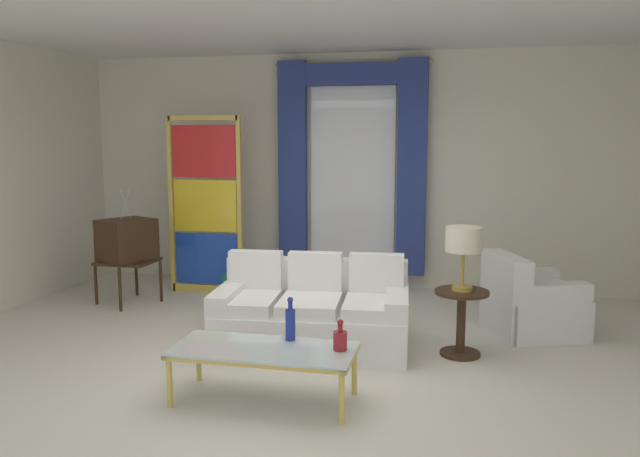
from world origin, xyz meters
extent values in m
plane|color=silver|center=(0.00, 0.00, 0.00)|extent=(16.00, 16.00, 0.00)
cube|color=silver|center=(0.00, 3.06, 1.50)|extent=(8.00, 0.12, 3.00)
cube|color=white|center=(0.00, 0.80, 3.02)|extent=(8.00, 7.60, 0.04)
cube|color=white|center=(-0.02, 2.98, 1.55)|extent=(1.10, 0.02, 2.50)
cylinder|color=gold|center=(-0.02, 2.90, 2.86)|extent=(2.00, 0.04, 0.04)
cube|color=navy|center=(-0.79, 2.88, 1.55)|extent=(0.36, 0.12, 2.70)
cube|color=navy|center=(0.75, 2.88, 1.55)|extent=(0.36, 0.12, 2.70)
cube|color=navy|center=(-0.02, 2.88, 2.72)|extent=(1.80, 0.10, 0.28)
cube|color=white|center=(0.06, 0.36, 0.19)|extent=(1.81, 1.05, 0.38)
cube|color=white|center=(0.02, 0.73, 0.39)|extent=(1.75, 0.35, 0.78)
cube|color=white|center=(0.83, 0.43, 0.28)|extent=(0.27, 0.87, 0.56)
cube|color=white|center=(-0.72, 0.30, 0.28)|extent=(0.27, 0.87, 0.56)
cube|color=white|center=(0.64, 0.36, 0.44)|extent=(0.60, 0.78, 0.12)
cube|color=white|center=(0.61, 0.68, 0.66)|extent=(0.52, 0.18, 0.40)
cube|color=white|center=(0.06, 0.31, 0.44)|extent=(0.60, 0.78, 0.12)
cube|color=white|center=(0.03, 0.63, 0.66)|extent=(0.52, 0.18, 0.40)
cube|color=white|center=(-0.52, 0.26, 0.44)|extent=(0.60, 0.78, 0.12)
cube|color=white|center=(-0.55, 0.58, 0.66)|extent=(0.52, 0.18, 0.40)
cube|color=silver|center=(-0.01, -0.85, 0.40)|extent=(1.34, 0.60, 0.02)
cube|color=gold|center=(-0.01, -0.57, 0.38)|extent=(1.34, 0.04, 0.03)
cube|color=gold|center=(-0.01, -1.13, 0.38)|extent=(1.34, 0.04, 0.03)
cube|color=gold|center=(-0.67, -0.85, 0.38)|extent=(0.04, 0.60, 0.03)
cube|color=gold|center=(0.64, -0.85, 0.38)|extent=(0.04, 0.60, 0.03)
cylinder|color=gold|center=(-0.65, -0.59, 0.19)|extent=(0.04, 0.04, 0.38)
cylinder|color=gold|center=(0.62, -0.59, 0.19)|extent=(0.04, 0.04, 0.38)
cylinder|color=gold|center=(-0.65, -1.11, 0.19)|extent=(0.04, 0.04, 0.38)
cylinder|color=gold|center=(0.62, -1.11, 0.19)|extent=(0.04, 0.04, 0.38)
cylinder|color=navy|center=(0.13, -0.64, 0.53)|extent=(0.08, 0.08, 0.24)
cylinder|color=navy|center=(0.13, -0.64, 0.68)|extent=(0.03, 0.03, 0.06)
sphere|color=navy|center=(0.13, -0.64, 0.72)|extent=(0.04, 0.04, 0.04)
cylinder|color=maroon|center=(0.54, -0.78, 0.48)|extent=(0.10, 0.10, 0.14)
cylinder|color=maroon|center=(0.54, -0.78, 0.57)|extent=(0.04, 0.04, 0.05)
sphere|color=maroon|center=(0.54, -0.78, 0.62)|extent=(0.05, 0.05, 0.05)
cube|color=#382314|center=(-2.43, 1.51, 0.50)|extent=(0.62, 0.54, 0.03)
cylinder|color=#382314|center=(-2.77, 1.36, 0.25)|extent=(0.04, 0.04, 0.50)
cylinder|color=#382314|center=(-2.52, 1.86, 0.25)|extent=(0.04, 0.04, 0.50)
cylinder|color=#382314|center=(-2.33, 1.15, 0.25)|extent=(0.04, 0.04, 0.50)
cylinder|color=#382314|center=(-2.09, 1.65, 0.25)|extent=(0.04, 0.04, 0.50)
cube|color=#382314|center=(-2.43, 1.51, 0.76)|extent=(0.68, 0.71, 0.48)
cube|color=black|center=(-2.64, 1.61, 0.78)|extent=(0.18, 0.36, 0.30)
cylinder|color=gold|center=(-2.68, 1.54, 0.59)|extent=(0.03, 0.04, 0.04)
cylinder|color=gold|center=(-2.61, 1.68, 0.59)|extent=(0.03, 0.04, 0.04)
cylinder|color=silver|center=(-2.43, 1.51, 1.18)|extent=(0.06, 0.12, 0.34)
cylinder|color=silver|center=(-2.43, 1.51, 1.18)|extent=(0.06, 0.12, 0.34)
cube|color=white|center=(2.12, 1.33, 0.20)|extent=(1.03, 1.03, 0.40)
cube|color=white|center=(2.12, 1.33, 0.45)|extent=(0.88, 0.88, 0.10)
cube|color=white|center=(1.82, 1.22, 0.40)|extent=(0.46, 0.82, 0.80)
cube|color=white|center=(2.01, 1.63, 0.29)|extent=(0.75, 0.42, 0.58)
cube|color=white|center=(2.23, 1.03, 0.29)|extent=(0.75, 0.42, 0.58)
cube|color=gold|center=(-2.18, 2.18, 1.10)|extent=(0.05, 0.05, 2.20)
cube|color=gold|center=(-1.28, 2.18, 1.10)|extent=(0.05, 0.05, 2.20)
cube|color=gold|center=(-1.73, 2.18, 2.17)|extent=(0.90, 0.05, 0.06)
cube|color=gold|center=(-1.73, 2.18, 0.05)|extent=(0.90, 0.05, 0.10)
cube|color=#1E47B7|center=(-1.73, 2.18, 0.43)|extent=(0.82, 0.02, 0.64)
cube|color=yellow|center=(-1.73, 2.18, 1.10)|extent=(0.82, 0.02, 0.64)
cube|color=red|center=(-1.73, 2.18, 1.77)|extent=(0.82, 0.02, 0.64)
cylinder|color=beige|center=(-1.18, 1.88, 0.03)|extent=(0.16, 0.16, 0.06)
ellipsoid|color=#1F578D|center=(-1.18, 1.88, 0.14)|extent=(0.18, 0.32, 0.20)
sphere|color=#1F578D|center=(-1.18, 2.02, 0.25)|extent=(0.09, 0.09, 0.09)
cone|color=gold|center=(-1.18, 2.08, 0.25)|extent=(0.02, 0.04, 0.02)
cone|color=#1C7E43|center=(-1.18, 1.70, 0.24)|extent=(0.44, 0.40, 0.50)
cylinder|color=#382314|center=(1.40, 0.49, 0.58)|extent=(0.48, 0.48, 0.03)
cylinder|color=#382314|center=(1.40, 0.49, 0.29)|extent=(0.08, 0.08, 0.55)
cylinder|color=#382314|center=(1.40, 0.49, 0.01)|extent=(0.36, 0.36, 0.03)
cylinder|color=#B29338|center=(1.40, 0.49, 0.61)|extent=(0.18, 0.18, 0.04)
cylinder|color=#B29338|center=(1.40, 0.49, 0.81)|extent=(0.03, 0.03, 0.36)
cylinder|color=beige|center=(1.40, 0.49, 1.05)|extent=(0.32, 0.32, 0.22)
camera|label=1|loc=(1.38, -5.18, 1.95)|focal=35.92mm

